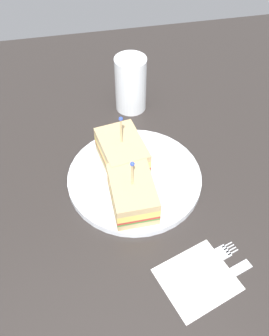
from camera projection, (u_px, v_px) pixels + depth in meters
ground_plane at (134, 184)px, 67.75cm from camera, size 109.59×109.59×2.00cm
plate at (134, 178)px, 66.49cm from camera, size 24.11×24.11×1.36cm
sandwich_half_front at (122, 152)px, 66.23cm from camera, size 8.80×11.24×10.82cm
sandwich_half_back at (132, 193)px, 60.10cm from camera, size 6.99×10.25×10.13cm
drink_glass at (131, 87)px, 76.84cm from camera, size 6.57×6.57×11.94cm
napkin at (197, 279)px, 54.37cm from camera, size 12.89×12.21×0.15cm
fork at (212, 258)px, 56.50cm from camera, size 11.52×4.58×0.35cm
knife at (222, 278)px, 54.36cm from camera, size 11.69×4.55×0.35cm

